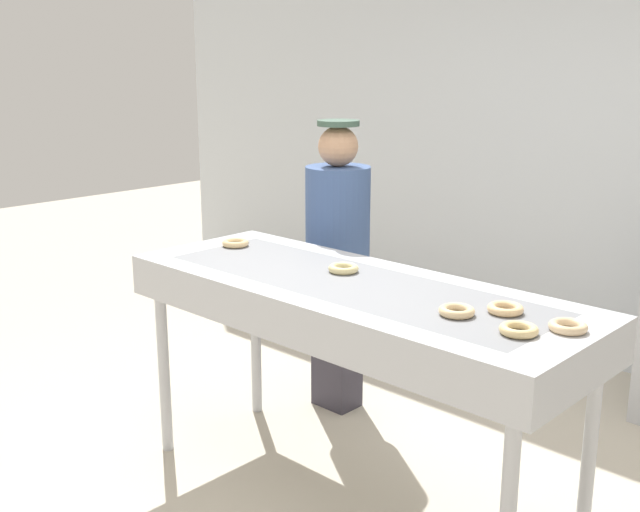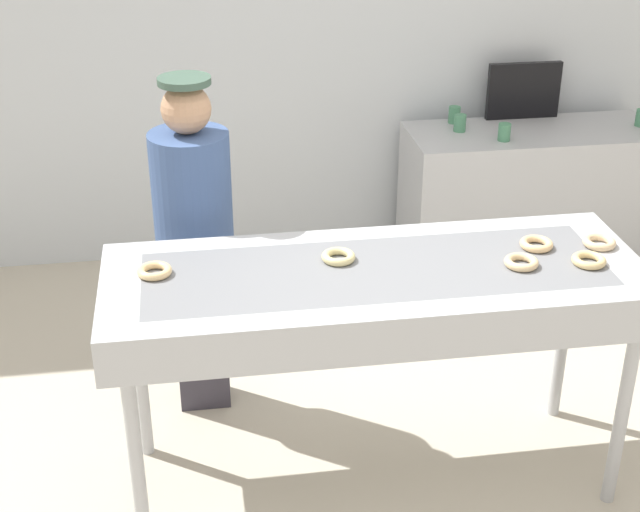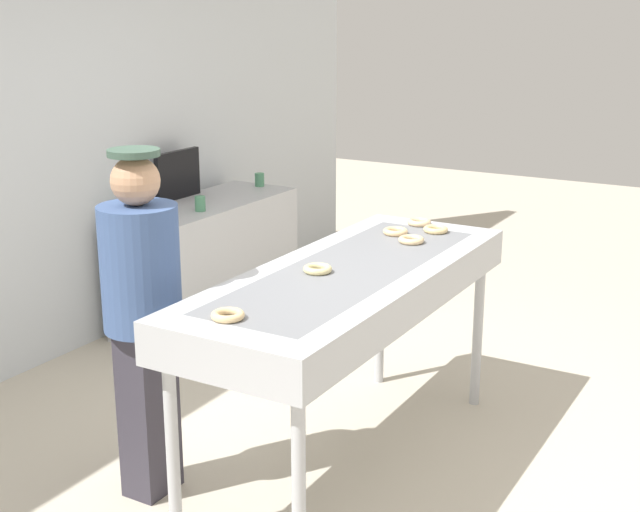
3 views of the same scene
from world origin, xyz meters
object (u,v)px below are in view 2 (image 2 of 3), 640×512
(plain_donut_4, at_px, (521,262))
(plain_donut_2, at_px, (599,242))
(worker_baker, at_px, (194,228))
(menu_display, at_px, (524,91))
(plain_donut_0, at_px, (155,271))
(fryer_conveyor, at_px, (375,291))
(paper_cup_2, at_px, (454,115))
(paper_cup_1, at_px, (504,132))
(plain_donut_5, at_px, (589,260))
(prep_counter, at_px, (527,197))
(plain_donut_1, at_px, (338,257))
(paper_cup_0, at_px, (460,123))
(plain_donut_3, at_px, (536,244))

(plain_donut_4, bearing_deg, plain_donut_2, 18.07)
(worker_baker, distance_m, menu_display, 2.56)
(plain_donut_2, xyz_separation_m, worker_baker, (-1.65, 0.61, -0.10))
(plain_donut_0, relative_size, plain_donut_2, 1.00)
(plain_donut_2, bearing_deg, fryer_conveyor, -176.10)
(fryer_conveyor, distance_m, paper_cup_2, 2.33)
(plain_donut_0, bearing_deg, fryer_conveyor, -5.70)
(plain_donut_2, xyz_separation_m, menu_display, (0.43, 2.10, 0.00))
(plain_donut_4, xyz_separation_m, paper_cup_1, (0.57, 1.83, -0.12))
(plain_donut_5, xyz_separation_m, paper_cup_1, (0.30, 1.86, -0.12))
(plain_donut_0, bearing_deg, worker_baker, 74.54)
(paper_cup_2, distance_m, menu_display, 0.46)
(prep_counter, bearing_deg, plain_donut_0, -140.78)
(prep_counter, relative_size, paper_cup_1, 14.88)
(plain_donut_0, distance_m, prep_counter, 2.96)
(paper_cup_2, bearing_deg, plain_donut_1, -117.85)
(plain_donut_0, relative_size, plain_donut_5, 1.00)
(plain_donut_2, xyz_separation_m, plain_donut_4, (-0.38, -0.12, 0.00))
(plain_donut_4, relative_size, prep_counter, 0.09)
(fryer_conveyor, xyz_separation_m, plain_donut_1, (-0.13, 0.10, 0.11))
(fryer_conveyor, relative_size, worker_baker, 1.31)
(plain_donut_2, distance_m, worker_baker, 1.76)
(worker_baker, height_order, paper_cup_0, worker_baker)
(plain_donut_3, height_order, paper_cup_1, plain_donut_3)
(plain_donut_0, bearing_deg, plain_donut_1, 0.98)
(plain_donut_3, height_order, worker_baker, worker_baker)
(plain_donut_1, xyz_separation_m, plain_donut_2, (1.09, -0.03, 0.00))
(plain_donut_2, relative_size, worker_baker, 0.08)
(plain_donut_5, xyz_separation_m, menu_display, (0.54, 2.25, 0.00))
(plain_donut_0, height_order, prep_counter, plain_donut_0)
(plain_donut_4, relative_size, plain_donut_5, 1.00)
(plain_donut_0, xyz_separation_m, plain_donut_3, (1.55, 0.00, 0.00))
(paper_cup_1, xyz_separation_m, paper_cup_2, (-0.20, 0.36, 0.00))
(plain_donut_0, height_order, paper_cup_0, plain_donut_0)
(plain_donut_1, bearing_deg, plain_donut_2, -1.74)
(plain_donut_1, relative_size, plain_donut_4, 1.00)
(plain_donut_0, bearing_deg, plain_donut_5, -5.66)
(paper_cup_0, bearing_deg, paper_cup_2, 86.10)
(plain_donut_3, bearing_deg, plain_donut_2, -5.16)
(plain_donut_3, distance_m, paper_cup_0, 1.90)
(plain_donut_2, relative_size, plain_donut_3, 1.00)
(plain_donut_5, relative_size, menu_display, 0.29)
(plain_donut_3, bearing_deg, fryer_conveyor, -172.68)
(worker_baker, bearing_deg, plain_donut_2, 165.63)
(plain_donut_2, xyz_separation_m, paper_cup_2, (-0.01, 2.07, -0.12))
(plain_donut_0, height_order, plain_donut_2, same)
(prep_counter, bearing_deg, plain_donut_5, -105.16)
(fryer_conveyor, bearing_deg, menu_display, 57.37)
(fryer_conveyor, height_order, menu_display, menu_display)
(fryer_conveyor, distance_m, paper_cup_0, 2.18)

